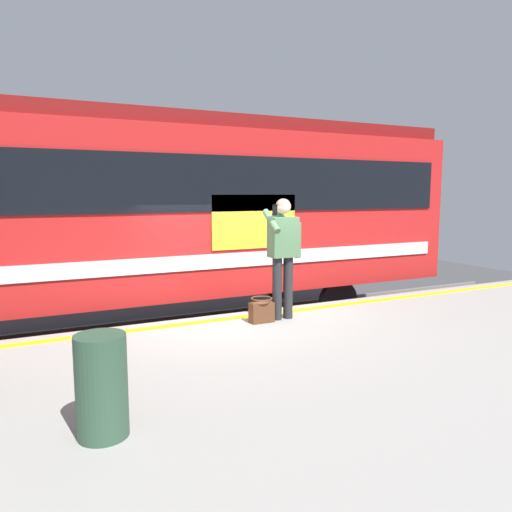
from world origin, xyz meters
TOP-DOWN VIEW (x-y plane):
  - ground_plane at (0.00, 0.00)m, footprint 24.41×24.41m
  - platform at (0.00, 2.53)m, footprint 13.51×5.06m
  - safety_line at (0.00, 0.30)m, footprint 13.24×0.16m
  - track_rail_near at (0.00, -1.42)m, footprint 17.56×0.08m
  - track_rail_far at (0.00, -2.85)m, footprint 17.56×0.08m
  - train_carriage at (1.59, -2.13)m, footprint 13.06×3.01m
  - passenger at (-0.54, 0.62)m, footprint 0.57×0.55m
  - handbag at (-0.18, 0.67)m, footprint 0.34×0.31m
  - trash_bin at (2.34, 3.03)m, footprint 0.38×0.38m

SIDE VIEW (x-z plane):
  - ground_plane at x=0.00m, z-range 0.00..0.00m
  - track_rail_near at x=0.00m, z-range 0.00..0.16m
  - track_rail_far at x=0.00m, z-range 0.00..0.16m
  - platform at x=0.00m, z-range 0.00..0.86m
  - safety_line at x=0.00m, z-range 0.86..0.87m
  - handbag at x=-0.18m, z-range 0.85..1.20m
  - trash_bin at x=2.34m, z-range 0.86..1.65m
  - passenger at x=-0.54m, z-range 1.02..2.77m
  - train_carriage at x=1.59m, z-range 0.54..4.36m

